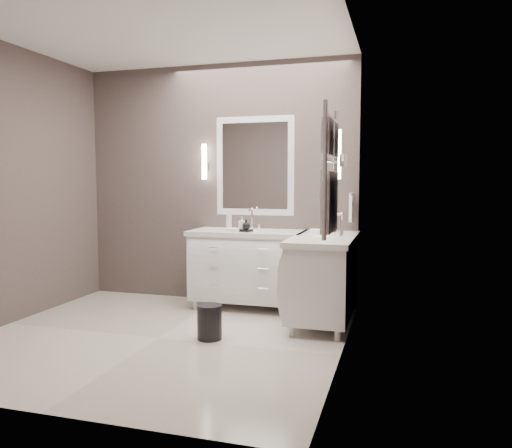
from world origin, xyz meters
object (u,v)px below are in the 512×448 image
(waste_bin, at_px, (210,322))
(towel_ladder, at_px, (330,180))
(vanity_right, at_px, (324,273))
(vanity_back, at_px, (248,264))

(waste_bin, bearing_deg, towel_ladder, -24.28)
(vanity_right, relative_size, towel_ladder, 1.38)
(towel_ladder, bearing_deg, waste_bin, 155.72)
(vanity_back, relative_size, waste_bin, 4.07)
(waste_bin, bearing_deg, vanity_back, 89.73)
(vanity_right, relative_size, waste_bin, 4.07)
(vanity_back, bearing_deg, waste_bin, -90.27)
(vanity_right, height_order, towel_ladder, towel_ladder)
(vanity_back, xyz_separation_m, vanity_right, (0.88, -0.33, 0.00))
(vanity_back, height_order, waste_bin, vanity_back)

